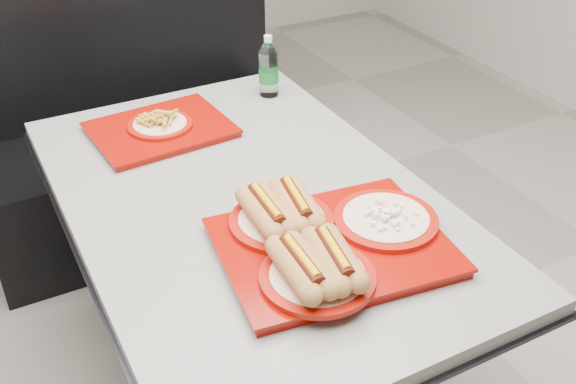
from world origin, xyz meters
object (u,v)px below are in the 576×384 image
water_bottle (269,70)px  diner_table (250,244)px  tray_near (324,239)px  tray_far (160,126)px  booth_bench (138,136)px

water_bottle → diner_table: bearing=-121.7°
tray_near → diner_table: bearing=98.9°
tray_far → tray_near: bearing=-79.4°
diner_table → water_bottle: water_bottle is taller
tray_far → diner_table: bearing=-78.2°
diner_table → tray_far: tray_far is taller
diner_table → tray_far: (-0.09, 0.44, 0.19)m
booth_bench → tray_far: bearing=-97.9°
booth_bench → tray_near: size_ratio=2.39×
tray_near → water_bottle: bearing=71.6°
diner_table → booth_bench: (0.00, 1.09, -0.18)m
tray_far → water_bottle: water_bottle is taller
water_bottle → tray_far: bearing=-167.6°
booth_bench → tray_near: booth_bench is taller
tray_near → tray_far: size_ratio=1.32×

